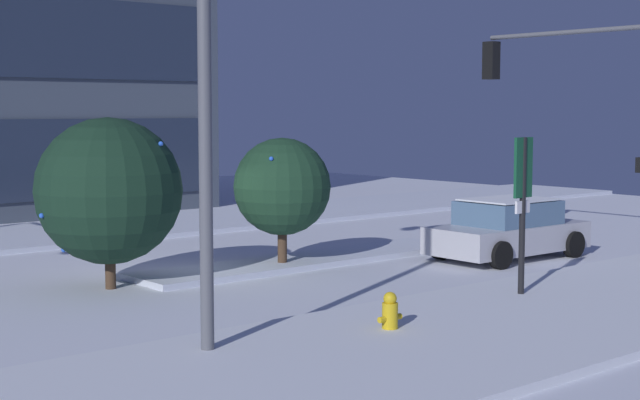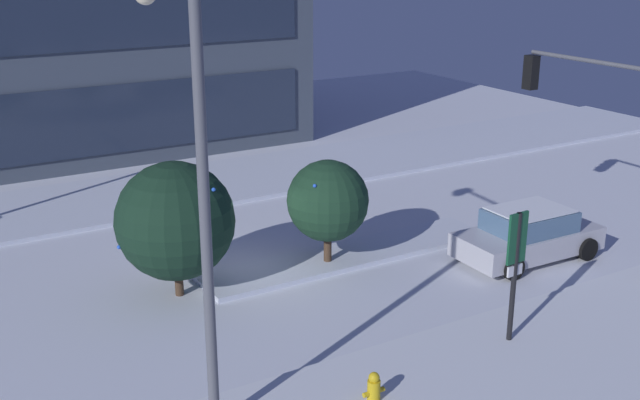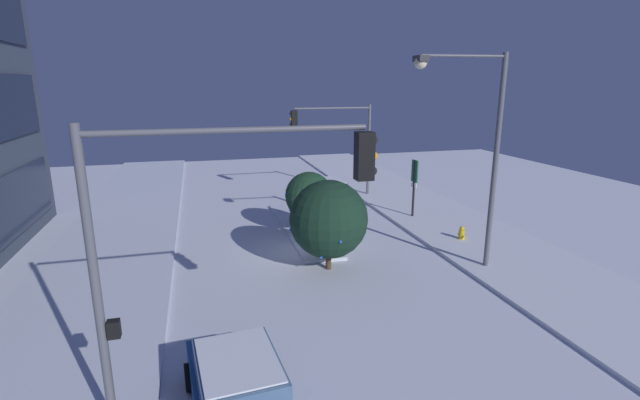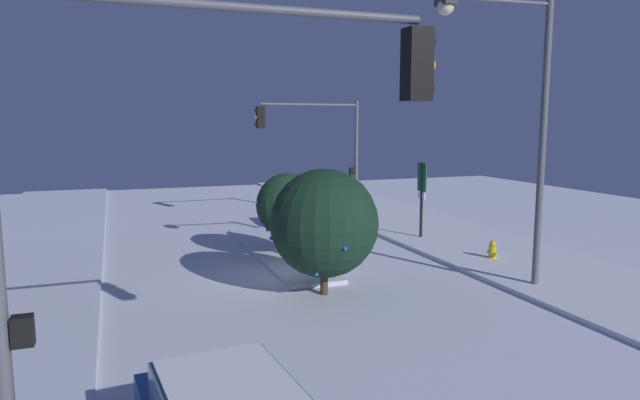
{
  "view_description": "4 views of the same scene",
  "coord_description": "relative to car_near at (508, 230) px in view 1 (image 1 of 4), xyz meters",
  "views": [
    {
      "loc": [
        -11.04,
        -18.08,
        3.68
      ],
      "look_at": [
        4.07,
        -0.38,
        1.49
      ],
      "focal_mm": 53.63,
      "sensor_mm": 36.0,
      "label": 1
    },
    {
      "loc": [
        -7.97,
        -18.13,
        8.69
      ],
      "look_at": [
        1.96,
        -1.4,
        2.24
      ],
      "focal_mm": 43.97,
      "sensor_mm": 36.0,
      "label": 2
    },
    {
      "loc": [
        -17.63,
        4.21,
        7.05
      ],
      "look_at": [
        3.17,
        -1.43,
        1.52
      ],
      "focal_mm": 25.55,
      "sensor_mm": 36.0,
      "label": 3
    },
    {
      "loc": [
        -15.91,
        4.94,
        4.81
      ],
      "look_at": [
        1.93,
        -1.67,
        2.14
      ],
      "focal_mm": 31.46,
      "sensor_mm": 36.0,
      "label": 4
    }
  ],
  "objects": [
    {
      "name": "decorated_tree_left_of_median",
      "position": [
        -9.49,
        2.76,
        1.32
      ],
      "size": [
        3.03,
        3.02,
        3.54
      ],
      "color": "#473323",
      "rests_on": "ground"
    },
    {
      "name": "curb_strip_near",
      "position": [
        -7.8,
        -4.83,
        -0.64
      ],
      "size": [
        52.0,
        5.2,
        0.14
      ],
      "primitive_type": "cube",
      "color": "silver",
      "rests_on": "ground"
    },
    {
      "name": "decorated_tree_median",
      "position": [
        -5.2,
        2.47,
        1.2
      ],
      "size": [
        2.26,
        2.31,
        3.05
      ],
      "color": "#473323",
      "rests_on": "ground"
    },
    {
      "name": "car_near",
      "position": [
        0.0,
        0.0,
        0.0
      ],
      "size": [
        4.38,
        2.18,
        1.49
      ],
      "rotation": [
        0.0,
        0.0,
        -0.02
      ],
      "color": "#B7B7C1",
      "rests_on": "ground"
    },
    {
      "name": "fire_hydrant",
      "position": [
        -8.07,
        -4.0,
        -0.35
      ],
      "size": [
        0.48,
        0.26,
        0.74
      ],
      "color": "gold",
      "rests_on": "ground"
    },
    {
      "name": "curb_strip_far",
      "position": [
        -7.8,
        11.24,
        -0.64
      ],
      "size": [
        52.0,
        5.2,
        0.14
      ],
      "primitive_type": "cube",
      "color": "silver",
      "rests_on": "ground"
    },
    {
      "name": "traffic_light_corner_near_right",
      "position": [
        1.37,
        -1.0,
        3.33
      ],
      "size": [
        0.32,
        5.15,
        5.8
      ],
      "rotation": [
        0.0,
        0.0,
        1.57
      ],
      "color": "#565960",
      "rests_on": "ground"
    },
    {
      "name": "street_lamp_arched",
      "position": [
        -11.0,
        -2.29,
        4.57
      ],
      "size": [
        0.64,
        3.44,
        8.12
      ],
      "rotation": [
        0.0,
        0.0,
        1.49
      ],
      "color": "#565960",
      "rests_on": "ground"
    },
    {
      "name": "median_strip",
      "position": [
        -4.35,
        2.65,
        -0.64
      ],
      "size": [
        9.0,
        1.8,
        0.14
      ],
      "primitive_type": "cube",
      "color": "silver",
      "rests_on": "ground"
    },
    {
      "name": "ground",
      "position": [
        -7.8,
        3.21,
        -0.71
      ],
      "size": [
        52.0,
        52.0,
        0.0
      ],
      "primitive_type": "plane",
      "color": "silver"
    },
    {
      "name": "parking_info_sign",
      "position": [
        -4.05,
        -3.53,
        1.32
      ],
      "size": [
        0.55,
        0.12,
        3.16
      ],
      "rotation": [
        0.0,
        0.0,
        1.65
      ],
      "color": "black",
      "rests_on": "ground"
    }
  ]
}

